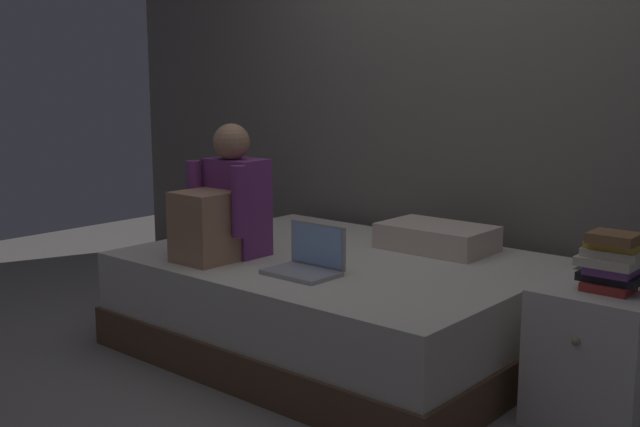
# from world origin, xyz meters

# --- Properties ---
(ground_plane) EXTENTS (8.00, 8.00, 0.00)m
(ground_plane) POSITION_xyz_m (0.00, 0.00, 0.00)
(ground_plane) COLOR gray
(wall_back) EXTENTS (5.60, 0.10, 2.70)m
(wall_back) POSITION_xyz_m (0.00, 1.20, 1.35)
(wall_back) COLOR slate
(wall_back) RESTS_ON ground_plane
(bed) EXTENTS (2.00, 1.50, 0.48)m
(bed) POSITION_xyz_m (-0.20, 0.30, 0.24)
(bed) COLOR brown
(bed) RESTS_ON ground_plane
(nightstand) EXTENTS (0.44, 0.46, 0.55)m
(nightstand) POSITION_xyz_m (1.10, 0.31, 0.28)
(nightstand) COLOR beige
(nightstand) RESTS_ON ground_plane
(person_sitting) EXTENTS (0.39, 0.44, 0.66)m
(person_sitting) POSITION_xyz_m (-0.62, -0.07, 0.73)
(person_sitting) COLOR #75337A
(person_sitting) RESTS_ON bed
(laptop) EXTENTS (0.32, 0.23, 0.22)m
(laptop) POSITION_xyz_m (-0.10, -0.04, 0.53)
(laptop) COLOR #9EA0A5
(laptop) RESTS_ON bed
(pillow) EXTENTS (0.56, 0.36, 0.13)m
(pillow) POSITION_xyz_m (0.09, 0.75, 0.54)
(pillow) COLOR beige
(pillow) RESTS_ON bed
(book_stack) EXTENTS (0.23, 0.18, 0.23)m
(book_stack) POSITION_xyz_m (1.14, 0.30, 0.67)
(book_stack) COLOR #9E2D28
(book_stack) RESTS_ON nightstand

